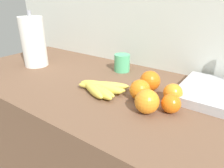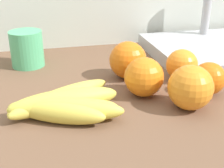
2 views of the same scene
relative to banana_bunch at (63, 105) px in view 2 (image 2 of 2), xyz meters
name	(u,v)px [view 2 (image 2 of 2)]	position (x,y,z in m)	size (l,w,h in m)	color
wall_back	(61,126)	(0.01, 0.42, -0.30)	(2.03, 0.06, 1.30)	silver
banana_bunch	(63,105)	(0.00, 0.00, 0.00)	(0.20, 0.17, 0.04)	#E2CC4C
orange_back_right	(128,60)	(0.15, 0.13, 0.02)	(0.08, 0.08, 0.08)	orange
orange_front	(190,87)	(0.22, -0.03, 0.02)	(0.08, 0.08, 0.08)	orange
orange_right	(144,77)	(0.16, 0.04, 0.02)	(0.08, 0.08, 0.08)	orange
orange_back_left	(182,65)	(0.26, 0.09, 0.02)	(0.07, 0.07, 0.07)	orange
orange_center	(209,78)	(0.28, 0.02, 0.01)	(0.06, 0.06, 0.06)	orange
sink_basin	(222,48)	(0.44, 0.22, 0.00)	(0.37, 0.30, 0.20)	#B7BABF
mug	(27,49)	(-0.06, 0.26, 0.02)	(0.08, 0.08, 0.09)	#56BF82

